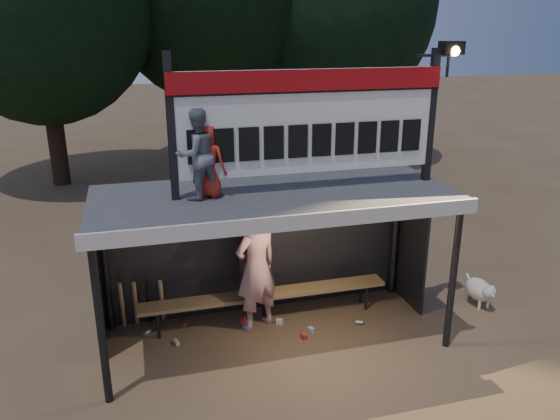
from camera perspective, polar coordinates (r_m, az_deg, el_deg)
The scene contains 11 objects.
ground at distance 8.56m, azimuth -0.60°, elevation -13.11°, with size 80.00×80.00×0.00m, color brown.
player at distance 8.36m, azimuth -2.49°, elevation -5.99°, with size 0.74×0.49×2.04m, color silver.
child_a at distance 7.22m, azimuth -8.68°, elevation 5.75°, with size 0.58×0.45×1.20m, color slate.
child_b at distance 7.31m, azimuth -7.44°, elevation 5.11°, with size 0.48×0.31×0.98m, color #AF281B.
dugout_shelter at distance 7.97m, azimuth -1.09°, elevation -0.84°, with size 5.10×2.08×2.32m.
scoreboard_assembly at distance 7.52m, azimuth 3.50°, elevation 9.59°, with size 4.10×0.27×1.99m.
bench at distance 8.81m, azimuth -1.53°, elevation -8.88°, with size 4.00×0.35×0.48m.
tree_right at distance 18.84m, azimuth 6.41°, elevation 20.63°, with size 6.08×6.08×8.72m.
dog at distance 9.90m, azimuth 20.16°, elevation -7.84°, with size 0.36×0.81×0.49m.
bats at distance 8.85m, azimuth -14.21°, elevation -9.37°, with size 0.68×0.35×0.84m.
litter at distance 8.71m, azimuth -2.90°, elevation -12.24°, with size 3.40×1.00×0.08m.
Camera 1 is at (-1.83, -7.04, 4.51)m, focal length 35.00 mm.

